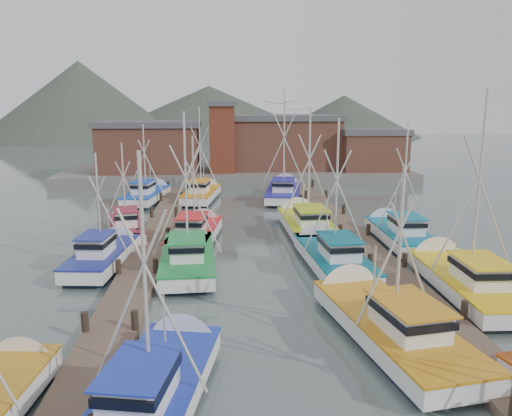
{
  "coord_description": "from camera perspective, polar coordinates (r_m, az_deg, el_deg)",
  "views": [
    {
      "loc": [
        -2.48,
        -28.38,
        9.48
      ],
      "look_at": [
        0.01,
        4.46,
        2.6
      ],
      "focal_mm": 35.0,
      "sensor_mm": 36.0,
      "label": 1
    }
  ],
  "objects": [
    {
      "name": "gull_near",
      "position": [
        26.44,
        2.59,
        11.91
      ],
      "size": [
        1.55,
        0.65,
        0.24
      ],
      "rotation": [
        0.0,
        0.0,
        -0.23
      ],
      "color": "gray",
      "rests_on": "ground"
    },
    {
      "name": "gull_far",
      "position": [
        34.32,
        4.61,
        11.17
      ],
      "size": [
        1.55,
        0.62,
        0.24
      ],
      "rotation": [
        0.0,
        0.0,
        -0.09
      ],
      "color": "gray",
      "rests_on": "ground"
    },
    {
      "name": "boat_13",
      "position": [
        51.12,
        3.21,
        1.88
      ],
      "size": [
        4.91,
        10.74,
        11.87
      ],
      "rotation": [
        0.0,
        0.0,
        -0.17
      ],
      "color": "#101E36",
      "rests_on": "ground"
    },
    {
      "name": "shed_right",
      "position": [
        65.59,
        13.04,
        6.56
      ],
      "size": [
        8.48,
        6.36,
        5.2
      ],
      "color": "brown",
      "rests_on": "quay"
    },
    {
      "name": "lookout_tower",
      "position": [
        61.5,
        -3.92,
        8.11
      ],
      "size": [
        3.6,
        3.6,
        8.5
      ],
      "color": "maroon",
      "rests_on": "quay"
    },
    {
      "name": "distant_hills",
      "position": [
        151.61,
        -8.3,
        8.09
      ],
      "size": [
        175.0,
        140.0,
        42.0
      ],
      "color": "#414C3F",
      "rests_on": "ground"
    },
    {
      "name": "boat_6",
      "position": [
        31.23,
        -16.82,
        -5.09
      ],
      "size": [
        3.32,
        8.37,
        7.43
      ],
      "rotation": [
        0.0,
        0.0,
        -0.11
      ],
      "color": "#101E36",
      "rests_on": "ground"
    },
    {
      "name": "boat_8",
      "position": [
        35.06,
        -6.8,
        -2.82
      ],
      "size": [
        3.78,
        8.85,
        8.13
      ],
      "rotation": [
        0.0,
        0.0,
        -0.14
      ],
      "color": "#101E36",
      "rests_on": "ground"
    },
    {
      "name": "boat_7",
      "position": [
        27.94,
        22.58,
        -7.47
      ],
      "size": [
        4.47,
        9.85,
        11.1
      ],
      "rotation": [
        0.0,
        0.0,
        -0.03
      ],
      "color": "#101E36",
      "rests_on": "ground"
    },
    {
      "name": "dock_left",
      "position": [
        34.02,
        -11.83,
        -4.27
      ],
      "size": [
        2.3,
        46.0,
        1.5
      ],
      "color": "brown",
      "rests_on": "ground"
    },
    {
      "name": "boat_5",
      "position": [
        29.93,
        8.55,
        -5.43
      ],
      "size": [
        3.84,
        9.48,
        9.55
      ],
      "rotation": [
        0.0,
        0.0,
        0.06
      ],
      "color": "#101E36",
      "rests_on": "ground"
    },
    {
      "name": "shed_center",
      "position": [
        66.1,
        3.07,
        7.63
      ],
      "size": [
        14.84,
        9.54,
        6.9
      ],
      "color": "brown",
      "rests_on": "quay"
    },
    {
      "name": "boat_12",
      "position": [
        50.36,
        -6.15,
        1.67
      ],
      "size": [
        3.99,
        9.06,
        9.92
      ],
      "rotation": [
        0.0,
        0.0,
        -0.16
      ],
      "color": "#101E36",
      "rests_on": "ground"
    },
    {
      "name": "shed_left",
      "position": [
        64.15,
        -12.05,
        6.95
      ],
      "size": [
        12.72,
        8.48,
        6.2
      ],
      "color": "brown",
      "rests_on": "quay"
    },
    {
      "name": "dock_right",
      "position": [
        35.03,
        11.56,
        -3.79
      ],
      "size": [
        2.3,
        46.0,
        1.5
      ],
      "color": "brown",
      "rests_on": "ground"
    },
    {
      "name": "boat_1",
      "position": [
        21.7,
        14.52,
        -12.53
      ],
      "size": [
        4.72,
        10.49,
        8.22
      ],
      "rotation": [
        0.0,
        0.0,
        0.16
      ],
      "color": "#101E36",
      "rests_on": "ground"
    },
    {
      "name": "boat_10",
      "position": [
        37.73,
        -14.66,
        -2.08
      ],
      "size": [
        3.94,
        8.22,
        7.42
      ],
      "rotation": [
        0.0,
        0.0,
        0.21
      ],
      "color": "#101E36",
      "rests_on": "ground"
    },
    {
      "name": "boat_11",
      "position": [
        36.14,
        15.92,
        -2.75
      ],
      "size": [
        3.67,
        8.88,
        9.04
      ],
      "rotation": [
        0.0,
        0.0,
        -0.02
      ],
      "color": "#101E36",
      "rests_on": "ground"
    },
    {
      "name": "quay",
      "position": [
        66.02,
        -2.15,
        4.06
      ],
      "size": [
        44.0,
        16.0,
        1.2
      ],
      "primitive_type": "cube",
      "color": "slate",
      "rests_on": "ground"
    },
    {
      "name": "boat_14",
      "position": [
        50.59,
        -12.23,
        1.51
      ],
      "size": [
        4.07,
        9.27,
        8.38
      ],
      "rotation": [
        0.0,
        0.0,
        -0.15
      ],
      "color": "#101E36",
      "rests_on": "ground"
    },
    {
      "name": "boat_9",
      "position": [
        37.61,
        5.72,
        -1.79
      ],
      "size": [
        4.12,
        10.19,
        10.16
      ],
      "rotation": [
        0.0,
        0.0,
        0.02
      ],
      "color": "#101E36",
      "rests_on": "ground"
    },
    {
      "name": "boat_4",
      "position": [
        29.86,
        -7.77,
        -5.44
      ],
      "size": [
        3.98,
        9.54,
        9.93
      ],
      "rotation": [
        0.0,
        0.0,
        0.04
      ],
      "color": "#101E36",
      "rests_on": "ground"
    },
    {
      "name": "boat_0",
      "position": [
        17.09,
        -11.19,
        -19.43
      ],
      "size": [
        4.31,
        9.17,
        8.97
      ],
      "rotation": [
        0.0,
        0.0,
        -0.19
      ],
      "color": "#101E36",
      "rests_on": "ground"
    },
    {
      "name": "ground",
      "position": [
        30.02,
        0.63,
        -6.61
      ],
      "size": [
        260.0,
        260.0,
        0.0
      ],
      "primitive_type": "plane",
      "color": "#495855",
      "rests_on": "ground"
    }
  ]
}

